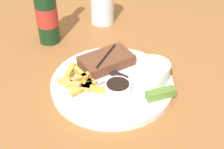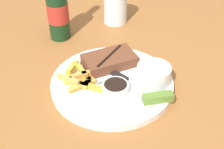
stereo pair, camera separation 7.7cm
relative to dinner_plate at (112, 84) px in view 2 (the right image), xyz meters
name	(u,v)px [view 2 (the right image)]	position (x,y,z in m)	size (l,w,h in m)	color
dining_table	(112,104)	(0.00, 0.00, -0.07)	(1.42, 1.42, 0.76)	#935B2D
dinner_plate	(112,84)	(0.00, 0.00, 0.00)	(0.31, 0.31, 0.02)	white
steak_portion	(110,60)	(0.02, 0.07, 0.02)	(0.14, 0.09, 0.03)	brown
fries_pile	(81,79)	(-0.07, 0.02, 0.02)	(0.11, 0.14, 0.02)	gold
coleslaw_cup	(154,74)	(0.09, -0.04, 0.04)	(0.08, 0.08, 0.05)	white
dipping_sauce_cup	(116,88)	(-0.01, -0.04, 0.02)	(0.06, 0.06, 0.03)	silver
pickle_spear	(158,98)	(0.07, -0.11, 0.02)	(0.07, 0.03, 0.02)	#567A2D
fork_utensil	(83,91)	(-0.08, -0.02, 0.01)	(0.13, 0.04, 0.00)	#B7B7BC
knife_utensil	(108,70)	(0.00, 0.04, 0.01)	(0.09, 0.15, 0.01)	#B7B7BC
beer_bottle	(58,11)	(-0.07, 0.28, 0.08)	(0.06, 0.06, 0.25)	#143319
drinking_glass	(115,6)	(0.13, 0.32, 0.05)	(0.08, 0.08, 0.12)	silver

